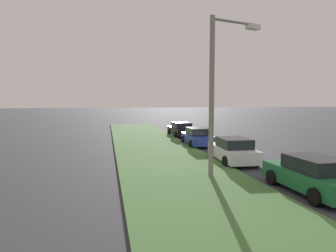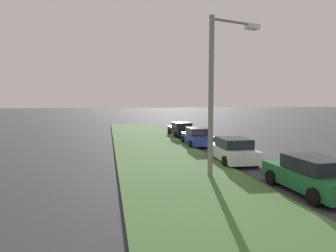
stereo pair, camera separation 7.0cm
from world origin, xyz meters
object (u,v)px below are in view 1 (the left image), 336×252
parked_car_white (233,150)px  streetlight (218,85)px  parked_car_black (181,130)px  parked_car_blue (198,137)px  parked_car_green (312,175)px

parked_car_white → streetlight: 5.23m
parked_car_black → streetlight: bearing=170.1°
parked_car_blue → parked_car_black: size_ratio=1.00×
parked_car_black → parked_car_green: bearing=179.7°
parked_car_green → parked_car_black: (19.14, 0.54, 0.00)m
parked_car_blue → parked_car_black: 6.26m
parked_car_white → parked_car_black: 12.99m
streetlight → parked_car_white: bearing=-35.5°
parked_car_green → parked_car_black: size_ratio=0.99×
parked_car_white → parked_car_blue: same height
parked_car_black → streetlight: (-16.03, 2.25, 3.67)m
parked_car_white → parked_car_blue: 6.74m
parked_car_green → parked_car_blue: (12.89, 0.71, 0.00)m
parked_car_green → streetlight: 5.57m
parked_car_blue → streetlight: 10.65m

